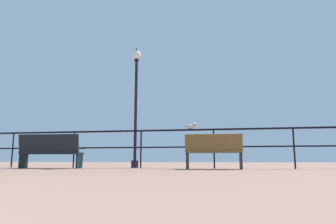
{
  "coord_description": "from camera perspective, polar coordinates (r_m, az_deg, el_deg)",
  "views": [
    {
      "loc": [
        2.38,
        0.03,
        0.24
      ],
      "look_at": [
        0.9,
        7.99,
        1.55
      ],
      "focal_mm": 31.73,
      "sensor_mm": 36.0,
      "label": 1
    }
  ],
  "objects": [
    {
      "name": "pier_railing",
      "position": [
        8.82,
        -5.2,
        -5.34
      ],
      "size": [
        21.27,
        0.05,
        1.11
      ],
      "color": "black",
      "rests_on": "ground_plane"
    },
    {
      "name": "bench_near_left",
      "position": [
        9.16,
        -21.7,
        -6.77
      ],
      "size": [
        1.8,
        0.73,
        0.96
      ],
      "color": "black",
      "rests_on": "ground_plane"
    },
    {
      "name": "bench_near_right",
      "position": [
        7.77,
        8.75,
        -7.22
      ],
      "size": [
        1.46,
        0.7,
        0.89
      ],
      "color": "brown",
      "rests_on": "ground_plane"
    },
    {
      "name": "lamppost_center",
      "position": [
        9.28,
        -6.17,
        3.34
      ],
      "size": [
        0.29,
        0.29,
        3.77
      ],
      "color": "black",
      "rests_on": "ground_plane"
    },
    {
      "name": "seagull_on_rail",
      "position": [
        8.57,
        4.49,
        -2.72
      ],
      "size": [
        0.4,
        0.2,
        0.19
      ],
      "color": "silver",
      "rests_on": "pier_railing"
    }
  ]
}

